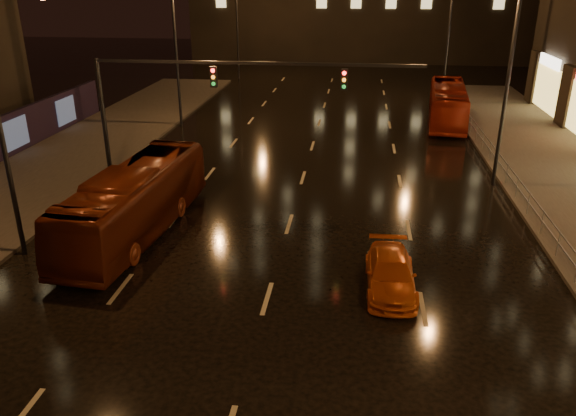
{
  "coord_description": "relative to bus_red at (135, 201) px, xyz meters",
  "views": [
    {
      "loc": [
        2.61,
        -5.6,
        9.73
      ],
      "look_at": [
        0.47,
        11.76,
        2.5
      ],
      "focal_mm": 35.0,
      "sensor_mm": 36.0,
      "label": 1
    }
  ],
  "objects": [
    {
      "name": "ground",
      "position": [
        6.03,
        5.6,
        -1.4
      ],
      "size": [
        140.0,
        140.0,
        0.0
      ],
      "primitive_type": "plane",
      "color": "black",
      "rests_on": "ground"
    },
    {
      "name": "traffic_signal",
      "position": [
        0.97,
        5.59,
        3.34
      ],
      "size": [
        15.31,
        0.32,
        6.2
      ],
      "color": "black",
      "rests_on": "ground"
    },
    {
      "name": "railing_right",
      "position": [
        16.23,
        3.6,
        -0.5
      ],
      "size": [
        0.05,
        56.0,
        1.0
      ],
      "color": "#99999E",
      "rests_on": "sidewalk_right"
    },
    {
      "name": "bus_red",
      "position": [
        0.0,
        0.0,
        0.0
      ],
      "size": [
        3.09,
        10.17,
        2.79
      ],
      "primitive_type": "imported",
      "rotation": [
        0.0,
        0.0,
        -0.07
      ],
      "color": "#551B0C",
      "rests_on": "ground"
    },
    {
      "name": "bus_curb",
      "position": [
        15.03,
        20.57,
        -0.0
      ],
      "size": [
        3.41,
        10.2,
        2.79
      ],
      "primitive_type": "imported",
      "rotation": [
        0.0,
        0.0,
        -0.11
      ],
      "color": "maroon",
      "rests_on": "ground"
    },
    {
      "name": "taxi_far",
      "position": [
        10.03,
        -3.28,
        -0.82
      ],
      "size": [
        1.67,
        3.97,
        1.14
      ],
      "primitive_type": "imported",
      "rotation": [
        0.0,
        0.0,
        0.02
      ],
      "color": "#C84F12",
      "rests_on": "ground"
    }
  ]
}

